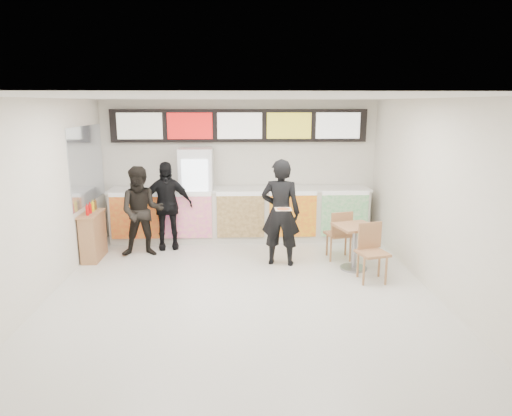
{
  "coord_description": "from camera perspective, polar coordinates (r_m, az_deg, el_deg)",
  "views": [
    {
      "loc": [
        -0.07,
        -6.54,
        2.92
      ],
      "look_at": [
        0.26,
        1.2,
        1.14
      ],
      "focal_mm": 32.0,
      "sensor_mm": 36.0,
      "label": 1
    }
  ],
  "objects": [
    {
      "name": "wall_right",
      "position": [
        7.36,
        22.27,
        0.86
      ],
      "size": [
        0.0,
        7.0,
        7.0
      ],
      "primitive_type": "plane",
      "rotation": [
        1.57,
        0.0,
        -1.57
      ],
      "color": "silver",
      "rests_on": "floor"
    },
    {
      "name": "drinks_fridge",
      "position": [
        9.88,
        -7.41,
        1.65
      ],
      "size": [
        0.7,
        0.67,
        2.0
      ],
      "color": "white",
      "rests_on": "floor"
    },
    {
      "name": "pizza_slice",
      "position": [
        7.82,
        3.42,
        -0.09
      ],
      "size": [
        0.36,
        0.36,
        0.02
      ],
      "color": "beige",
      "rests_on": "customer_main"
    },
    {
      "name": "wall_back",
      "position": [
        10.14,
        -2.02,
        4.9
      ],
      "size": [
        6.0,
        0.0,
        6.0
      ],
      "primitive_type": "plane",
      "rotation": [
        1.57,
        0.0,
        0.0
      ],
      "color": "silver",
      "rests_on": "floor"
    },
    {
      "name": "customer_main",
      "position": [
        8.3,
        3.09,
        -0.58
      ],
      "size": [
        0.8,
        0.61,
        1.96
      ],
      "primitive_type": "imported",
      "rotation": [
        0.0,
        0.0,
        2.93
      ],
      "color": "black",
      "rests_on": "floor"
    },
    {
      "name": "condiment_ledge",
      "position": [
        9.24,
        -19.69,
        -3.24
      ],
      "size": [
        0.33,
        0.81,
        1.08
      ],
      "color": "#B27F51",
      "rests_on": "floor"
    },
    {
      "name": "ceiling",
      "position": [
        6.54,
        -1.87,
        13.65
      ],
      "size": [
        7.0,
        7.0,
        0.0
      ],
      "primitive_type": "plane",
      "rotation": [
        3.14,
        0.0,
        0.0
      ],
      "color": "white",
      "rests_on": "wall_back"
    },
    {
      "name": "cafe_table",
      "position": [
        8.32,
        12.24,
        -3.8
      ],
      "size": [
        0.87,
        1.71,
        0.97
      ],
      "rotation": [
        0.0,
        0.0,
        0.26
      ],
      "color": "#B27F51",
      "rests_on": "floor"
    },
    {
      "name": "service_counter",
      "position": [
        9.91,
        -1.96,
        -0.74
      ],
      "size": [
        5.56,
        0.77,
        1.14
      ],
      "color": "silver",
      "rests_on": "floor"
    },
    {
      "name": "menu_board",
      "position": [
        9.96,
        -2.06,
        10.25
      ],
      "size": [
        5.5,
        0.14,
        0.7
      ],
      "color": "black",
      "rests_on": "wall_back"
    },
    {
      "name": "customer_mid",
      "position": [
        9.42,
        -11.17,
        0.31
      ],
      "size": [
        1.11,
        0.61,
        1.79
      ],
      "primitive_type": "imported",
      "rotation": [
        0.0,
        0.0,
        0.17
      ],
      "color": "black",
      "rests_on": "floor"
    },
    {
      "name": "customer_left",
      "position": [
        9.06,
        -14.08,
        -0.45
      ],
      "size": [
        0.92,
        0.75,
        1.76
      ],
      "primitive_type": "imported",
      "rotation": [
        0.0,
        0.0,
        0.1
      ],
      "color": "black",
      "rests_on": "floor"
    },
    {
      "name": "mirror_panel",
      "position": [
        9.52,
        -20.34,
        5.1
      ],
      "size": [
        0.01,
        2.0,
        1.5
      ],
      "primitive_type": "cube",
      "color": "#B2B7BF",
      "rests_on": "wall_left"
    },
    {
      "name": "wall_left",
      "position": [
        7.31,
        -26.02,
        0.42
      ],
      "size": [
        0.0,
        7.0,
        7.0
      ],
      "primitive_type": "plane",
      "rotation": [
        1.57,
        0.0,
        1.57
      ],
      "color": "silver",
      "rests_on": "floor"
    },
    {
      "name": "floor",
      "position": [
        7.16,
        -1.69,
        -11.11
      ],
      "size": [
        7.0,
        7.0,
        0.0
      ],
      "primitive_type": "plane",
      "color": "beige",
      "rests_on": "ground"
    }
  ]
}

